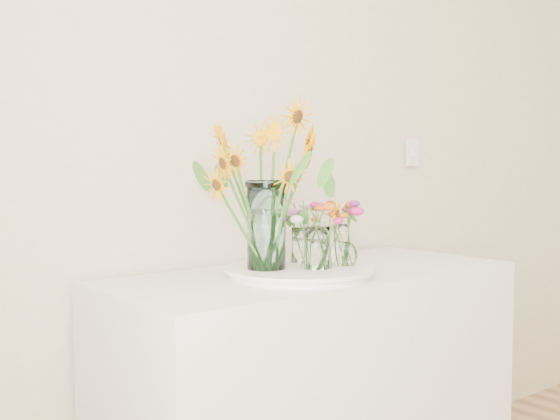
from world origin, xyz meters
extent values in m
cube|color=white|center=(-0.41, 1.93, 0.45)|extent=(1.40, 0.60, 0.90)
cylinder|color=white|center=(-0.51, 1.88, 0.91)|extent=(0.45, 0.45, 0.02)
cylinder|color=#A2D2D9|center=(-0.61, 1.92, 1.06)|extent=(0.12, 0.12, 0.28)
cylinder|color=white|center=(-0.49, 1.82, 0.99)|extent=(0.09, 0.09, 0.14)
cylinder|color=white|center=(-0.43, 1.96, 0.98)|extent=(0.09, 0.09, 0.12)
camera|label=1|loc=(-1.93, 0.22, 1.26)|focal=45.00mm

